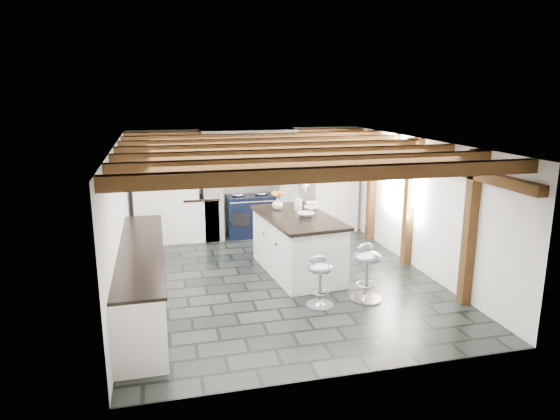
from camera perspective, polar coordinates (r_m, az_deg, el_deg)
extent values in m
plane|color=black|center=(8.46, 0.00, -7.92)|extent=(6.00, 6.00, 0.00)
plane|color=white|center=(10.99, -3.81, 3.30)|extent=(5.00, 0.00, 5.00)
plane|color=white|center=(7.91, -17.86, -1.38)|extent=(0.00, 6.00, 6.00)
plane|color=white|center=(9.04, 15.57, 0.60)|extent=(0.00, 6.00, 6.00)
plane|color=white|center=(7.92, 0.00, 7.77)|extent=(6.00, 6.00, 0.00)
cube|color=white|center=(10.62, -7.75, 1.75)|extent=(0.40, 0.60, 1.90)
cube|color=white|center=(10.91, 0.63, 2.19)|extent=(0.40, 0.60, 1.90)
cube|color=brown|center=(10.58, -3.59, 7.51)|extent=(2.10, 0.65, 0.18)
cube|color=white|center=(10.56, -3.60, 8.34)|extent=(2.00, 0.60, 0.31)
cube|color=black|center=(10.26, -3.26, 7.66)|extent=(1.00, 0.03, 0.22)
cube|color=silver|center=(10.24, -3.24, 7.65)|extent=(0.90, 0.01, 0.14)
cube|color=white|center=(10.55, -12.89, 1.73)|extent=(1.30, 0.58, 2.00)
cube|color=white|center=(11.22, 6.08, 2.69)|extent=(1.00, 0.58, 2.00)
cube|color=white|center=(7.53, -15.45, -7.63)|extent=(0.60, 3.80, 0.88)
cube|color=black|center=(7.38, -15.67, -4.29)|extent=(0.64, 3.80, 0.04)
cube|color=white|center=(10.71, -8.99, -0.99)|extent=(0.70, 0.60, 0.88)
cube|color=black|center=(10.61, -9.09, 1.42)|extent=(0.74, 0.64, 0.04)
cube|color=brown|center=(8.86, 15.44, 5.62)|extent=(0.15, 5.80, 0.14)
plane|color=white|center=(9.47, 13.84, 3.74)|extent=(0.00, 0.90, 0.90)
cube|color=brown|center=(5.47, 6.66, 4.12)|extent=(5.00, 0.16, 0.16)
cube|color=brown|center=(6.27, 3.87, 5.39)|extent=(5.00, 0.16, 0.16)
cube|color=brown|center=(7.10, 1.71, 6.36)|extent=(5.00, 0.16, 0.16)
cube|color=brown|center=(7.93, 0.00, 7.12)|extent=(5.00, 0.16, 0.16)
cube|color=brown|center=(8.77, -1.39, 7.73)|extent=(5.00, 0.16, 0.16)
cube|color=brown|center=(9.61, -2.54, 8.23)|extent=(5.00, 0.16, 0.16)
cube|color=brown|center=(10.46, -3.50, 8.65)|extent=(5.00, 0.16, 0.16)
cube|color=brown|center=(7.69, 20.87, -2.04)|extent=(0.15, 0.15, 2.30)
cube|color=brown|center=(9.17, 14.52, 0.84)|extent=(0.15, 0.15, 2.30)
cube|color=brown|center=(10.57, 10.42, 2.70)|extent=(0.15, 0.15, 2.30)
cylinder|color=black|center=(8.04, 3.21, 5.17)|extent=(0.01, 0.01, 0.56)
cylinder|color=white|center=(8.09, 3.18, 2.86)|extent=(0.09, 0.09, 0.22)
cylinder|color=black|center=(8.34, 2.93, 5.48)|extent=(0.01, 0.01, 0.56)
cylinder|color=white|center=(8.39, 2.91, 3.25)|extent=(0.09, 0.09, 0.22)
cylinder|color=black|center=(8.63, 2.67, 5.76)|extent=(0.01, 0.01, 0.56)
cylinder|color=white|center=(8.68, 2.65, 3.60)|extent=(0.09, 0.09, 0.22)
cube|color=black|center=(10.83, -3.45, -0.64)|extent=(1.00, 0.60, 0.90)
ellipsoid|color=silver|center=(10.68, -4.80, 1.78)|extent=(0.28, 0.28, 0.11)
ellipsoid|color=silver|center=(10.77, -2.18, 1.92)|extent=(0.28, 0.28, 0.11)
cylinder|color=silver|center=(10.43, -3.15, 0.92)|extent=(0.95, 0.03, 0.03)
cube|color=black|center=(10.50, -4.48, -1.11)|extent=(0.35, 0.02, 0.30)
cube|color=black|center=(10.59, -1.82, -0.94)|extent=(0.35, 0.02, 0.30)
cube|color=white|center=(8.63, 1.99, -4.10)|extent=(1.19, 2.06, 0.96)
cube|color=black|center=(8.49, 2.01, -0.82)|extent=(1.28, 2.16, 0.05)
imported|color=white|center=(8.90, -0.28, 0.73)|extent=(0.22, 0.22, 0.21)
ellipsoid|color=orange|center=(8.86, -0.28, 1.81)|extent=(0.22, 0.22, 0.13)
cylinder|color=white|center=(8.87, 2.08, 0.64)|extent=(0.13, 0.13, 0.20)
imported|color=white|center=(8.42, 2.99, -0.52)|extent=(0.31, 0.31, 0.07)
cylinder|color=white|center=(8.62, 3.57, -0.05)|extent=(0.05, 0.05, 0.11)
cylinder|color=white|center=(8.61, 3.58, 0.36)|extent=(0.24, 0.24, 0.02)
cylinder|color=beige|center=(8.60, 3.58, 0.66)|extent=(0.19, 0.19, 0.08)
cylinder|color=silver|center=(7.78, 9.76, -9.99)|extent=(0.47, 0.47, 0.03)
cone|color=silver|center=(7.76, 9.78, -9.66)|extent=(0.21, 0.21, 0.09)
cylinder|color=silver|center=(7.65, 9.86, -7.68)|extent=(0.05, 0.05, 0.59)
torus|color=silver|center=(7.69, 9.83, -8.35)|extent=(0.30, 0.30, 0.02)
ellipsoid|color=gray|center=(7.54, 9.96, -5.33)|extent=(0.52, 0.52, 0.19)
ellipsoid|color=gray|center=(7.59, 9.49, -4.35)|extent=(0.32, 0.19, 0.16)
cylinder|color=silver|center=(7.50, 4.56, -10.78)|extent=(0.41, 0.41, 0.03)
cone|color=silver|center=(7.48, 4.57, -10.49)|extent=(0.19, 0.19, 0.07)
cylinder|color=silver|center=(7.38, 4.60, -8.71)|extent=(0.05, 0.05, 0.51)
torus|color=silver|center=(7.42, 4.59, -9.31)|extent=(0.26, 0.26, 0.02)
ellipsoid|color=gray|center=(7.28, 4.65, -6.61)|extent=(0.41, 0.41, 0.17)
ellipsoid|color=gray|center=(7.33, 4.50, -5.69)|extent=(0.27, 0.13, 0.14)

